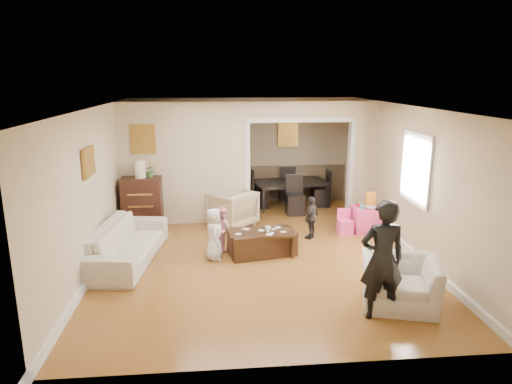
{
  "coord_description": "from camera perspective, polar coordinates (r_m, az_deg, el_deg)",
  "views": [
    {
      "loc": [
        -0.75,
        -7.87,
        3.09
      ],
      "look_at": [
        0.0,
        0.2,
        1.05
      ],
      "focal_mm": 32.14,
      "sensor_mm": 36.0,
      "label": 1
    }
  ],
  "objects": [
    {
      "name": "dresser",
      "position": [
        9.75,
        -13.94,
        -1.4
      ],
      "size": [
        0.8,
        0.45,
        1.1
      ],
      "primitive_type": "cube",
      "color": "black",
      "rests_on": "ground"
    },
    {
      "name": "sofa",
      "position": [
        8.19,
        -15.77,
        -6.12
      ],
      "size": [
        1.18,
        2.36,
        0.66
      ],
      "primitive_type": "imported",
      "rotation": [
        0.0,
        0.0,
        1.44
      ],
      "color": "beige",
      "rests_on": "ground"
    },
    {
      "name": "adult_person",
      "position": [
        6.17,
        15.43,
        -8.15
      ],
      "size": [
        0.59,
        0.39,
        1.61
      ],
      "primitive_type": "imported",
      "rotation": [
        0.0,
        0.0,
        3.15
      ],
      "color": "black",
      "rests_on": "ground"
    },
    {
      "name": "partition_right",
      "position": [
        10.35,
        12.96,
        3.8
      ],
      "size": [
        0.55,
        0.18,
        2.6
      ],
      "primitive_type": "cube",
      "color": "#C9B393",
      "rests_on": "ground"
    },
    {
      "name": "table_lamp",
      "position": [
        9.59,
        -14.2,
        2.8
      ],
      "size": [
        0.22,
        0.22,
        0.36
      ],
      "primitive_type": "cylinder",
      "color": "#FFE9CF",
      "rests_on": "dresser"
    },
    {
      "name": "coffee_table",
      "position": [
        8.22,
        0.76,
        -6.34
      ],
      "size": [
        1.25,
        0.81,
        0.43
      ],
      "primitive_type": "cube",
      "rotation": [
        0.0,
        0.0,
        0.21
      ],
      "color": "#381E11",
      "rests_on": "ground"
    },
    {
      "name": "toy_block",
      "position": [
        9.67,
        12.65,
        -1.59
      ],
      "size": [
        0.1,
        0.08,
        0.05
      ],
      "primitive_type": "cube",
      "rotation": [
        0.0,
        0.0,
        0.37
      ],
      "color": "red",
      "rests_on": "play_table"
    },
    {
      "name": "floor",
      "position": [
        8.49,
        0.13,
        -7.22
      ],
      "size": [
        7.0,
        7.0,
        0.0
      ],
      "primitive_type": "plane",
      "color": "#9C6928",
      "rests_on": "ground"
    },
    {
      "name": "framed_art_alcove",
      "position": [
        11.55,
        3.98,
        7.17
      ],
      "size": [
        0.45,
        0.03,
        0.55
      ],
      "primitive_type": "cube",
      "color": "brown"
    },
    {
      "name": "framed_art_partition",
      "position": [
        9.76,
        -13.89,
        6.41
      ],
      "size": [
        0.45,
        0.03,
        0.55
      ],
      "primitive_type": "cube",
      "color": "brown",
      "rests_on": "partition_left"
    },
    {
      "name": "partition_header",
      "position": [
        9.87,
        5.6,
        10.19
      ],
      "size": [
        2.22,
        0.18,
        0.35
      ],
      "primitive_type": "cube",
      "color": "#C9B393",
      "rests_on": "partition_right"
    },
    {
      "name": "cereal_box",
      "position": [
        9.7,
        14.07,
        -0.86
      ],
      "size": [
        0.2,
        0.07,
        0.3
      ],
      "primitive_type": "cube",
      "rotation": [
        0.0,
        0.0,
        0.02
      ],
      "color": "yellow",
      "rests_on": "play_table"
    },
    {
      "name": "play_bowl",
      "position": [
        9.5,
        14.06,
        -1.94
      ],
      "size": [
        0.21,
        0.21,
        0.05
      ],
      "primitive_type": "imported",
      "rotation": [
        0.0,
        0.0,
        0.02
      ],
      "color": "beige",
      "rests_on": "play_table"
    },
    {
      "name": "child_kneel_a",
      "position": [
        7.96,
        -5.25,
        -5.25
      ],
      "size": [
        0.31,
        0.46,
        0.92
      ],
      "primitive_type": "imported",
      "rotation": [
        0.0,
        0.0,
        1.61
      ],
      "color": "silver",
      "rests_on": "ground"
    },
    {
      "name": "framed_art_sofa_wall",
      "position": [
        7.64,
        -20.12,
        3.54
      ],
      "size": [
        0.03,
        0.55,
        0.4
      ],
      "primitive_type": "cube",
      "color": "brown"
    },
    {
      "name": "coffee_cup",
      "position": [
        8.1,
        1.51,
        -4.67
      ],
      "size": [
        0.13,
        0.13,
        0.1
      ],
      "primitive_type": "imported",
      "rotation": [
        0.0,
        0.0,
        0.21
      ],
      "color": "silver",
      "rests_on": "coffee_table"
    },
    {
      "name": "cyan_cup",
      "position": [
        9.52,
        13.07,
        -1.77
      ],
      "size": [
        0.08,
        0.08,
        0.08
      ],
      "primitive_type": "cylinder",
      "color": "#26BDC1",
      "rests_on": "play_table"
    },
    {
      "name": "partition_left",
      "position": [
        9.86,
        -8.87,
        3.49
      ],
      "size": [
        2.75,
        0.18,
        2.6
      ],
      "primitive_type": "cube",
      "color": "#C9B393",
      "rests_on": "ground"
    },
    {
      "name": "child_toddler",
      "position": [
        9.02,
        6.92,
        -3.17
      ],
      "size": [
        0.47,
        0.52,
        0.85
      ],
      "primitive_type": "imported",
      "rotation": [
        0.0,
        0.0,
        -2.23
      ],
      "color": "black",
      "rests_on": "ground"
    },
    {
      "name": "child_kneel_b",
      "position": [
        8.4,
        -4.22,
        -4.55
      ],
      "size": [
        0.47,
        0.5,
        0.81
      ],
      "primitive_type": "imported",
      "rotation": [
        0.0,
        0.0,
        2.13
      ],
      "color": "pink",
      "rests_on": "ground"
    },
    {
      "name": "dining_table",
      "position": [
        11.21,
        4.32,
        -0.26
      ],
      "size": [
        1.92,
        1.29,
        0.62
      ],
      "primitive_type": "imported",
      "rotation": [
        0.0,
        0.0,
        0.18
      ],
      "color": "black",
      "rests_on": "ground"
    },
    {
      "name": "armchair_front",
      "position": [
        6.75,
        17.44,
        -10.69
      ],
      "size": [
        1.23,
        1.14,
        0.66
      ],
      "primitive_type": "imported",
      "rotation": [
        0.0,
        0.0,
        -0.28
      ],
      "color": "beige",
      "rests_on": "ground"
    },
    {
      "name": "craft_papers",
      "position": [
        8.15,
        0.87,
        -4.88
      ],
      "size": [
        0.91,
        0.48,
        0.0
      ],
      "color": "white",
      "rests_on": "coffee_table"
    },
    {
      "name": "play_table",
      "position": [
        9.68,
        13.45,
        -3.34
      ],
      "size": [
        0.53,
        0.53,
        0.5
      ],
      "primitive_type": "cube",
      "rotation": [
        0.0,
        0.0,
        0.02
      ],
      "color": "#E13B7E",
      "rests_on": "ground"
    },
    {
      "name": "window_pane",
      "position": [
        8.39,
        19.34,
        2.74
      ],
      "size": [
        0.03,
        0.95,
        1.1
      ],
      "primitive_type": "cube",
      "color": "white",
      "rests_on": "ground"
    },
    {
      "name": "armchair_back",
      "position": [
        9.7,
        -3.02,
        -2.09
      ],
      "size": [
        1.18,
        1.18,
        0.77
      ],
      "primitive_type": "imported",
      "rotation": [
        0.0,
        0.0,
        3.88
      ],
      "color": "#C7B08A",
      "rests_on": "ground"
    },
    {
      "name": "potted_plant",
      "position": [
        9.57,
        -13.0,
        2.6
      ],
      "size": [
        0.25,
        0.22,
        0.28
      ],
      "primitive_type": "imported",
      "color": "#3C672D",
      "rests_on": "dresser"
    }
  ]
}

